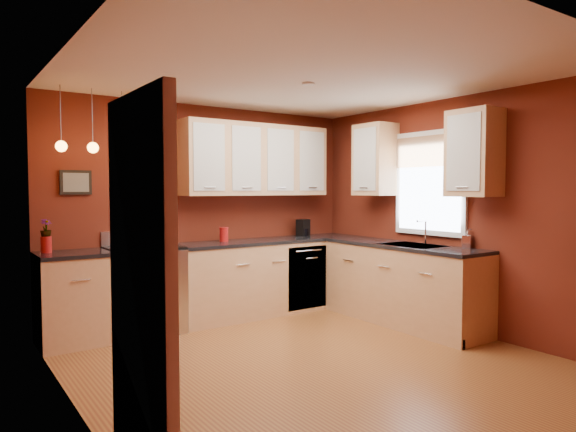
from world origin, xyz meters
TOP-DOWN VIEW (x-y plane):
  - floor at (0.00, 0.00)m, footprint 4.20×4.20m
  - ceiling at (0.00, 0.00)m, footprint 4.00×4.20m
  - wall_back at (0.00, 2.10)m, footprint 4.00×0.02m
  - wall_front at (0.00, -2.10)m, footprint 4.00×0.02m
  - wall_left at (-2.00, 0.00)m, footprint 0.02×4.20m
  - wall_right at (2.00, 0.00)m, footprint 0.02×4.20m
  - base_cabinets_back_left at (-1.65, 1.80)m, footprint 0.70×0.60m
  - base_cabinets_back_right at (0.73, 1.80)m, footprint 2.54×0.60m
  - base_cabinets_right at (1.70, 0.45)m, footprint 0.60×2.10m
  - counter_back_left at (-1.65, 1.80)m, footprint 0.70×0.62m
  - counter_back_right at (0.73, 1.80)m, footprint 2.54×0.62m
  - counter_right at (1.70, 0.45)m, footprint 0.62×2.10m
  - gas_range at (-0.92, 1.80)m, footprint 0.76×0.64m
  - dishwasher_front at (1.10, 1.51)m, footprint 0.60×0.02m
  - sink at (1.70, 0.30)m, footprint 0.50×0.70m
  - window at (1.97, 0.30)m, footprint 0.06×1.02m
  - door_left_wall at (-1.97, -1.20)m, footprint 0.12×0.82m
  - upper_cabinets_back at (0.60, 1.93)m, footprint 2.00×0.35m
  - upper_cabinets_right at (1.82, 0.32)m, footprint 0.35×1.95m
  - wall_picture at (-1.55, 2.08)m, footprint 0.32×0.03m
  - pendant_lights at (-1.45, 1.75)m, footprint 0.71×0.11m
  - red_canister at (0.11, 1.89)m, footprint 0.11×0.11m
  - red_vase at (-1.88, 1.90)m, footprint 0.10×0.10m
  - flowers at (-1.88, 1.90)m, footprint 0.14×0.14m
  - coffee_maker at (1.33, 1.91)m, footprint 0.19×0.18m
  - soap_pump at (1.95, -0.25)m, footprint 0.12×0.12m
  - dish_towel at (-1.02, 1.47)m, footprint 0.20×0.01m

SIDE VIEW (x-z plane):
  - floor at x=0.00m, z-range 0.00..0.00m
  - base_cabinets_back_left at x=-1.65m, z-range 0.00..0.90m
  - base_cabinets_back_right at x=0.73m, z-range 0.00..0.90m
  - base_cabinets_right at x=1.70m, z-range 0.00..0.90m
  - dishwasher_front at x=1.10m, z-range 0.05..0.85m
  - gas_range at x=-0.92m, z-range -0.07..1.04m
  - dish_towel at x=-1.02m, z-range 0.38..0.66m
  - sink at x=1.70m, z-range 0.75..1.08m
  - counter_back_left at x=-1.65m, z-range 0.90..0.94m
  - counter_back_right at x=0.73m, z-range 0.90..0.94m
  - counter_right at x=1.70m, z-range 0.90..0.94m
  - red_vase at x=-1.88m, z-range 0.94..1.11m
  - door_left_wall at x=-1.97m, z-range 0.00..2.05m
  - red_canister at x=0.11m, z-range 0.94..1.11m
  - coffee_maker at x=1.33m, z-range 0.93..1.16m
  - soap_pump at x=1.95m, z-range 0.94..1.15m
  - flowers at x=-1.88m, z-range 1.09..1.28m
  - wall_back at x=0.00m, z-range 0.00..2.60m
  - wall_front at x=0.00m, z-range 0.00..2.60m
  - wall_left at x=-2.00m, z-range 0.00..2.60m
  - wall_right at x=2.00m, z-range 0.00..2.60m
  - wall_picture at x=-1.55m, z-range 1.52..1.78m
  - window at x=1.97m, z-range 1.08..2.30m
  - upper_cabinets_back at x=0.60m, z-range 1.50..2.40m
  - upper_cabinets_right at x=1.82m, z-range 1.50..2.40m
  - pendant_lights at x=-1.45m, z-range 1.68..2.34m
  - ceiling at x=0.00m, z-range 2.59..2.61m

